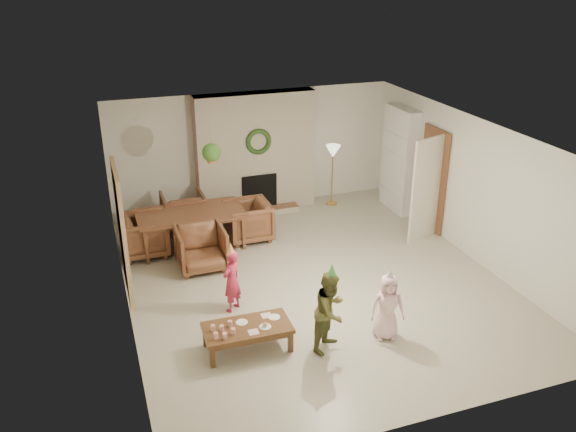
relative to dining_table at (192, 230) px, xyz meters
name	(u,v)px	position (x,y,z in m)	size (l,w,h in m)	color
floor	(313,280)	(1.66, -1.89, -0.34)	(7.00, 7.00, 0.00)	#B7B29E
ceiling	(315,136)	(1.66, -1.89, 2.16)	(7.00, 7.00, 0.00)	white
wall_back	(253,150)	(1.66, 1.61, 0.91)	(7.00, 7.00, 0.00)	silver
wall_front	(433,331)	(1.66, -5.39, 0.91)	(7.00, 7.00, 0.00)	silver
wall_left	(121,238)	(-1.34, -1.89, 0.91)	(7.00, 7.00, 0.00)	silver
wall_right	(473,189)	(4.66, -1.89, 0.91)	(7.00, 7.00, 0.00)	silver
fireplace_mass	(256,153)	(1.66, 1.41, 0.91)	(2.50, 0.40, 2.50)	#4E1C14
fireplace_hearth	(262,211)	(1.66, 1.06, -0.28)	(1.60, 0.30, 0.12)	brown
fireplace_firebox	(259,191)	(1.66, 1.23, 0.11)	(0.75, 0.12, 0.75)	black
fireplace_wreath	(259,142)	(1.66, 1.18, 1.21)	(0.54, 0.54, 0.10)	#204018
floor_lamp_base	(331,203)	(3.28, 1.11, -0.33)	(0.25, 0.25, 0.03)	gold
floor_lamp_post	(332,177)	(3.28, 1.11, 0.28)	(0.03, 0.03, 1.20)	gold
floor_lamp_shade	(333,151)	(3.28, 1.11, 0.86)	(0.32, 0.32, 0.27)	beige
bookshelf_carcass	(400,160)	(4.50, 0.41, 0.76)	(0.30, 1.00, 2.20)	white
bookshelf_shelf_a	(397,189)	(4.48, 0.41, 0.11)	(0.30, 0.92, 0.03)	white
bookshelf_shelf_b	(398,171)	(4.48, 0.41, 0.51)	(0.30, 0.92, 0.03)	white
bookshelf_shelf_c	(400,153)	(4.48, 0.41, 0.91)	(0.30, 0.92, 0.03)	white
bookshelf_shelf_d	(401,134)	(4.48, 0.41, 1.31)	(0.30, 0.92, 0.03)	white
books_row_lower	(400,185)	(4.46, 0.26, 0.25)	(0.20, 0.40, 0.24)	#A31E24
books_row_mid	(397,164)	(4.46, 0.46, 0.65)	(0.20, 0.44, 0.24)	#26628D
books_row_upper	(402,148)	(4.46, 0.31, 1.04)	(0.20, 0.36, 0.22)	#AEA225
door_frame	(433,180)	(4.62, -0.69, 0.68)	(0.05, 0.86, 2.04)	brown
door_leaf	(426,190)	(4.24, -1.07, 0.66)	(0.05, 0.80, 2.00)	beige
curtain_panel	(122,232)	(-1.30, -1.69, 0.91)	(0.06, 1.20, 2.00)	#CBB88F
dining_table	(192,230)	(0.00, 0.00, 0.00)	(1.95, 1.09, 0.69)	brown
dining_chair_near	(201,248)	(0.00, -0.86, 0.04)	(0.81, 0.83, 0.76)	brown
dining_chair_far	(184,211)	(0.00, 0.86, 0.04)	(0.81, 0.83, 0.76)	brown
dining_chair_left	(145,235)	(-0.86, 0.00, 0.04)	(0.81, 0.83, 0.76)	brown
dining_chair_right	(248,221)	(1.07, 0.00, 0.04)	(0.81, 0.83, 0.76)	brown
hanging_plant_cord	(211,140)	(0.36, -0.39, 1.81)	(0.01, 0.01, 0.70)	tan
hanging_plant_pot	(212,159)	(0.36, -0.39, 1.46)	(0.16, 0.16, 0.12)	#A56135
hanging_plant_foliage	(211,153)	(0.36, -0.39, 1.58)	(0.32, 0.32, 0.32)	#2A521B
coffee_table_top	(247,328)	(0.12, -3.37, 0.00)	(1.19, 0.60, 0.06)	brown
coffee_table_apron	(247,332)	(0.12, -3.37, -0.07)	(1.10, 0.51, 0.07)	brown
coffee_leg_fl	(212,357)	(-0.43, -3.60, -0.19)	(0.06, 0.06, 0.31)	brown
coffee_leg_fr	(291,342)	(0.66, -3.62, -0.19)	(0.06, 0.06, 0.31)	brown
coffee_leg_bl	(205,336)	(-0.42, -3.11, -0.19)	(0.06, 0.06, 0.31)	brown
coffee_leg_br	(280,323)	(0.67, -3.13, -0.19)	(0.06, 0.06, 0.31)	brown
cup_a	(216,335)	(-0.34, -3.50, 0.07)	(0.06, 0.06, 0.08)	white
cup_b	(213,328)	(-0.34, -3.31, 0.07)	(0.06, 0.06, 0.08)	white
cup_c	(225,336)	(-0.23, -3.54, 0.07)	(0.06, 0.06, 0.08)	white
cup_d	(222,328)	(-0.23, -3.36, 0.07)	(0.06, 0.06, 0.08)	white
cup_e	(233,331)	(-0.10, -3.47, 0.07)	(0.06, 0.06, 0.08)	white
cup_f	(230,324)	(-0.10, -3.29, 0.07)	(0.06, 0.06, 0.08)	white
plate_a	(242,322)	(0.08, -3.26, 0.03)	(0.17, 0.17, 0.01)	white
plate_b	(265,327)	(0.35, -3.46, 0.03)	(0.17, 0.17, 0.01)	white
plate_c	(274,317)	(0.53, -3.28, 0.03)	(0.17, 0.17, 0.01)	white
food_scoop	(265,324)	(0.35, -3.46, 0.06)	(0.06, 0.06, 0.06)	tan
napkin_left	(254,332)	(0.16, -3.53, 0.03)	(0.14, 0.14, 0.01)	#E2A6A7
napkin_right	(266,315)	(0.44, -3.21, 0.03)	(0.14, 0.14, 0.01)	#E2A6A7
child_red	(232,281)	(0.17, -2.33, 0.16)	(0.37, 0.24, 1.00)	#BA2742
party_hat_red	(230,249)	(0.17, -2.33, 0.70)	(0.14, 0.14, 0.19)	#DEC84A
child_plaid	(331,311)	(1.21, -3.69, 0.24)	(0.57, 0.44, 1.17)	brown
party_hat_plaid	(332,270)	(1.21, -3.69, 0.86)	(0.14, 0.14, 0.19)	green
child_pink	(387,307)	(2.05, -3.73, 0.15)	(0.48, 0.31, 0.98)	#FDCAD4
party_hat_pink	(390,273)	(2.05, -3.73, 0.68)	(0.13, 0.13, 0.18)	silver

